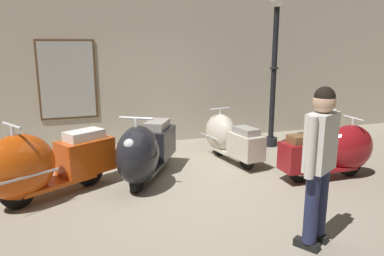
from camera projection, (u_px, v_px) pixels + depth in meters
The scene contains 8 objects.
ground_plane at pixel (193, 196), 5.20m from camera, with size 60.00×60.00×0.00m, color gray.
showroom_back_wall at pixel (144, 55), 7.74m from camera, with size 18.00×0.24×3.82m.
scooter_0 at pixel (42, 164), 4.98m from camera, with size 1.87×1.39×1.13m.
scooter_1 at pixel (145, 151), 5.62m from camera, with size 1.37×1.83×1.11m.
scooter_2 at pixel (228, 137), 6.81m from camera, with size 0.68×1.60×0.95m.
scooter_3 at pixel (335, 151), 5.84m from camera, with size 1.62×0.54×0.99m.
lamppost at pixel (275, 56), 7.43m from camera, with size 0.33×0.33×3.16m.
visitor_0 at pixel (320, 157), 3.73m from camera, with size 0.51×0.40×1.71m.
Camera 1 is at (-1.55, -4.60, 2.10)m, focal length 34.15 mm.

